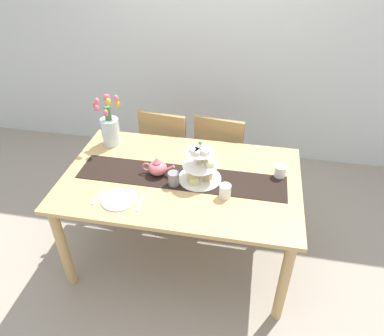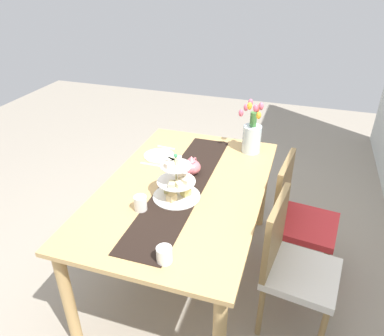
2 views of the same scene
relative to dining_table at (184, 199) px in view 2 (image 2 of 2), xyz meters
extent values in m
plane|color=gray|center=(0.00, 0.00, -0.67)|extent=(8.00, 8.00, 0.00)
cube|color=tan|center=(0.00, 0.00, 0.08)|extent=(1.65, 1.04, 0.03)
cylinder|color=tan|center=(-0.76, -0.45, -0.30)|extent=(0.07, 0.07, 0.74)
cylinder|color=tan|center=(0.76, -0.45, -0.30)|extent=(0.07, 0.07, 0.74)
cylinder|color=tan|center=(-0.76, 0.45, -0.30)|extent=(0.07, 0.07, 0.74)
cylinder|color=olive|center=(-0.08, 0.98, -0.46)|extent=(0.04, 0.04, 0.41)
cylinder|color=olive|center=(-0.44, 1.02, -0.46)|extent=(0.04, 0.04, 0.41)
cylinder|color=olive|center=(-0.12, 0.62, -0.46)|extent=(0.04, 0.04, 0.41)
cylinder|color=olive|center=(-0.48, 0.66, -0.46)|extent=(0.04, 0.04, 0.41)
cube|color=red|center=(-0.28, 0.82, -0.23)|extent=(0.47, 0.47, 0.05)
cube|color=olive|center=(-0.30, 0.63, 0.02)|extent=(0.42, 0.09, 0.45)
cylinder|color=olive|center=(0.41, 0.97, -0.46)|extent=(0.04, 0.04, 0.41)
cylinder|color=olive|center=(0.06, 1.02, -0.46)|extent=(0.04, 0.04, 0.41)
cylinder|color=olive|center=(0.36, 0.62, -0.46)|extent=(0.04, 0.04, 0.41)
cylinder|color=olive|center=(0.01, 0.66, -0.46)|extent=(0.04, 0.04, 0.41)
cube|color=silver|center=(0.21, 0.82, -0.23)|extent=(0.47, 0.47, 0.05)
cube|color=olive|center=(0.18, 0.63, 0.02)|extent=(0.42, 0.09, 0.45)
cube|color=black|center=(0.00, -0.01, 0.10)|extent=(1.46, 0.29, 0.00)
cylinder|color=beige|center=(0.13, 0.00, 0.24)|extent=(0.01, 0.01, 0.28)
cylinder|color=white|center=(0.13, 0.00, 0.11)|extent=(0.30, 0.30, 0.01)
cylinder|color=white|center=(0.13, 0.00, 0.22)|extent=(0.24, 0.24, 0.01)
cylinder|color=white|center=(0.13, 0.00, 0.33)|extent=(0.19, 0.19, 0.01)
cube|color=#DBBD81|center=(0.19, -0.01, 0.13)|extent=(0.06, 0.06, 0.05)
cube|color=#DCD073|center=(0.11, 0.05, 0.13)|extent=(0.07, 0.07, 0.05)
cube|color=#D9D286|center=(0.09, -0.06, 0.13)|extent=(0.09, 0.09, 0.05)
cube|color=#F0EAB4|center=(0.20, 0.00, 0.24)|extent=(0.06, 0.05, 0.03)
cube|color=beige|center=(0.19, 0.04, 0.24)|extent=(0.06, 0.07, 0.03)
cube|color=beige|center=(0.14, 0.06, 0.24)|extent=(0.05, 0.06, 0.03)
cube|color=beige|center=(0.11, 0.03, 0.24)|extent=(0.06, 0.07, 0.03)
cube|color=beige|center=(0.09, 0.00, 0.35)|extent=(0.06, 0.04, 0.03)
cube|color=beige|center=(0.10, -0.03, 0.35)|extent=(0.06, 0.07, 0.03)
cube|color=silver|center=(0.12, -0.04, 0.35)|extent=(0.05, 0.06, 0.03)
cube|color=beige|center=(0.17, -0.03, 0.35)|extent=(0.07, 0.06, 0.03)
sphere|color=#389356|center=(0.13, 0.00, 0.40)|extent=(0.02, 0.02, 0.02)
ellipsoid|color=#D66B75|center=(-0.17, 0.00, 0.15)|extent=(0.13, 0.13, 0.10)
cone|color=#D66B75|center=(-0.17, 0.00, 0.22)|extent=(0.06, 0.06, 0.04)
cylinder|color=#D66B75|center=(-0.08, 0.00, 0.16)|extent=(0.07, 0.02, 0.06)
torus|color=#D66B75|center=(-0.25, 0.00, 0.15)|extent=(0.07, 0.01, 0.07)
cylinder|color=silver|center=(-0.64, 0.33, 0.21)|extent=(0.14, 0.14, 0.21)
cylinder|color=#3D7538|center=(-0.64, 0.33, 0.36)|extent=(0.05, 0.05, 0.12)
ellipsoid|color=#E5607A|center=(-0.56, 0.35, 0.48)|extent=(0.04, 0.04, 0.06)
ellipsoid|color=yellow|center=(-0.57, 0.38, 0.43)|extent=(0.04, 0.04, 0.06)
ellipsoid|color=#E5607A|center=(-0.64, 0.38, 0.47)|extent=(0.04, 0.04, 0.06)
ellipsoid|color=#E5607A|center=(-0.65, 0.38, 0.47)|extent=(0.04, 0.04, 0.06)
ellipsoid|color=#EF4C38|center=(-0.73, 0.34, 0.42)|extent=(0.04, 0.04, 0.06)
ellipsoid|color=#E5607A|center=(-0.69, 0.29, 0.48)|extent=(0.04, 0.04, 0.06)
ellipsoid|color=#E5607A|center=(-0.68, 0.26, 0.44)|extent=(0.04, 0.04, 0.06)
ellipsoid|color=#E5607A|center=(-0.61, 0.24, 0.42)|extent=(0.04, 0.04, 0.06)
ellipsoid|color=yellow|center=(-0.60, 0.30, 0.48)|extent=(0.04, 0.04, 0.06)
cylinder|color=white|center=(0.68, 0.14, 0.14)|extent=(0.08, 0.08, 0.08)
cylinder|color=white|center=(-0.34, -0.32, 0.10)|extent=(0.23, 0.23, 0.01)
cube|color=silver|center=(-0.49, -0.32, 0.10)|extent=(0.03, 0.15, 0.01)
cube|color=silver|center=(-0.20, -0.32, 0.10)|extent=(0.01, 0.17, 0.01)
cylinder|color=slate|center=(-0.03, -0.09, 0.15)|extent=(0.08, 0.08, 0.09)
cylinder|color=white|center=(0.32, -0.16, 0.15)|extent=(0.08, 0.08, 0.09)
camera|label=1|loc=(0.45, -1.97, 1.64)|focal=33.98mm
camera|label=2|loc=(1.90, 0.68, 1.40)|focal=34.01mm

